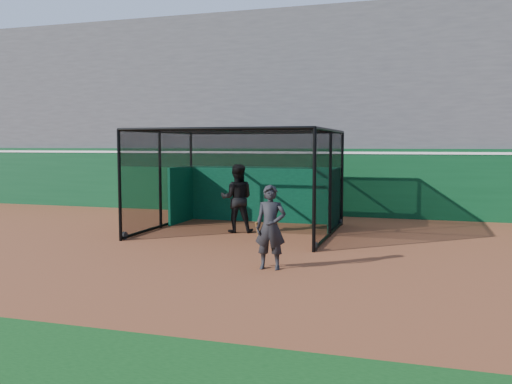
# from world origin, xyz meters

# --- Properties ---
(ground) EXTENTS (120.00, 120.00, 0.00)m
(ground) POSITION_xyz_m (0.00, 0.00, 0.00)
(ground) COLOR brown
(ground) RESTS_ON ground
(outfield_wall) EXTENTS (50.00, 0.50, 2.50)m
(outfield_wall) POSITION_xyz_m (0.00, 8.50, 1.29)
(outfield_wall) COLOR #0B3C1C
(outfield_wall) RESTS_ON ground
(grandstand) EXTENTS (50.00, 7.85, 8.95)m
(grandstand) POSITION_xyz_m (0.00, 12.27, 4.48)
(grandstand) COLOR #4C4C4F
(grandstand) RESTS_ON ground
(batting_cage) EXTENTS (5.49, 4.91, 3.05)m
(batting_cage) POSITION_xyz_m (-0.00, 3.86, 1.52)
(batting_cage) COLOR black
(batting_cage) RESTS_ON ground
(batter) EXTENTS (1.18, 1.03, 2.06)m
(batter) POSITION_xyz_m (-0.11, 3.77, 1.03)
(batter) COLOR black
(batter) RESTS_ON ground
(on_deck_player) EXTENTS (0.69, 0.49, 1.80)m
(on_deck_player) POSITION_xyz_m (2.16, -0.64, 0.90)
(on_deck_player) COLOR black
(on_deck_player) RESTS_ON ground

